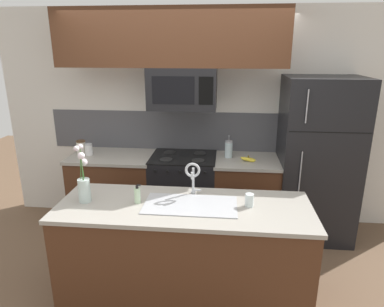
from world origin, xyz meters
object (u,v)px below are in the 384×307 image
object	(u,v)px
french_press	(229,149)
drinking_glass	(249,200)
storage_jar_medium	(89,149)
dish_soap_bottle	(137,195)
flower_vase	(84,184)
refrigerator	(317,160)
banana_bunch	(248,159)
storage_jar_tall	(81,147)
microwave	(183,88)
stove_range	(184,193)
sink_faucet	(193,174)

from	to	relation	value
french_press	drinking_glass	xyz separation A→B (m)	(0.17, -1.28, -0.05)
storage_jar_medium	drinking_glass	size ratio (longest dim) A/B	1.29
dish_soap_bottle	flower_vase	bearing A→B (deg)	-178.23
dish_soap_bottle	drinking_glass	world-z (taller)	dish_soap_bottle
refrigerator	storage_jar_medium	world-z (taller)	refrigerator
dish_soap_bottle	drinking_glass	xyz separation A→B (m)	(0.92, 0.03, -0.01)
banana_bunch	storage_jar_medium	bearing A→B (deg)	178.78
storage_jar_tall	dish_soap_bottle	size ratio (longest dim) A/B	1.00
storage_jar_medium	flower_vase	size ratio (longest dim) A/B	0.29
microwave	storage_jar_medium	xyz separation A→B (m)	(-1.13, 0.00, -0.74)
french_press	flower_vase	world-z (taller)	flower_vase
dish_soap_bottle	flower_vase	world-z (taller)	flower_vase
stove_range	banana_bunch	bearing A→B (deg)	-4.58
drinking_glass	refrigerator	bearing A→B (deg)	56.19
storage_jar_tall	stove_range	bearing A→B (deg)	-0.98
storage_jar_medium	drinking_glass	distance (m)	2.18
stove_range	drinking_glass	size ratio (longest dim) A/B	8.65
storage_jar_medium	flower_vase	bearing A→B (deg)	-69.56
dish_soap_bottle	banana_bunch	bearing A→B (deg)	50.52
microwave	refrigerator	world-z (taller)	microwave
microwave	flower_vase	bearing A→B (deg)	-118.52
stove_range	dish_soap_bottle	xyz separation A→B (m)	(-0.23, -1.24, 0.52)
stove_range	banana_bunch	world-z (taller)	banana_bunch
storage_jar_medium	french_press	distance (m)	1.66
stove_range	drinking_glass	world-z (taller)	drinking_glass
microwave	flower_vase	xyz separation A→B (m)	(-0.67, -1.24, -0.65)
dish_soap_bottle	refrigerator	bearing A→B (deg)	35.91
storage_jar_tall	microwave	bearing A→B (deg)	-1.94
storage_jar_tall	banana_bunch	bearing A→B (deg)	-2.33
microwave	refrigerator	bearing A→B (deg)	1.54
stove_range	sink_faucet	xyz separation A→B (m)	(0.21, -1.05, 0.65)
banana_bunch	sink_faucet	distance (m)	1.14
storage_jar_tall	french_press	world-z (taller)	french_press
storage_jar_medium	banana_bunch	distance (m)	1.88
drinking_glass	storage_jar_tall	bearing A→B (deg)	147.35
microwave	dish_soap_bottle	distance (m)	1.45
french_press	storage_jar_medium	bearing A→B (deg)	-177.24
microwave	refrigerator	size ratio (longest dim) A/B	0.40
microwave	storage_jar_tall	xyz separation A→B (m)	(-1.24, 0.04, -0.72)
storage_jar_tall	dish_soap_bottle	xyz separation A→B (m)	(1.02, -1.27, -0.01)
banana_bunch	flower_vase	size ratio (longest dim) A/B	0.39
flower_vase	drinking_glass	bearing A→B (deg)	1.72
stove_range	storage_jar_tall	size ratio (longest dim) A/B	5.63
flower_vase	storage_jar_medium	bearing A→B (deg)	110.44
stove_range	refrigerator	distance (m)	1.59
refrigerator	storage_jar_tall	distance (m)	2.76
drinking_glass	stove_range	bearing A→B (deg)	119.56
microwave	sink_faucet	bearing A→B (deg)	-78.29
stove_range	dish_soap_bottle	bearing A→B (deg)	-100.36
refrigerator	storage_jar_tall	world-z (taller)	refrigerator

